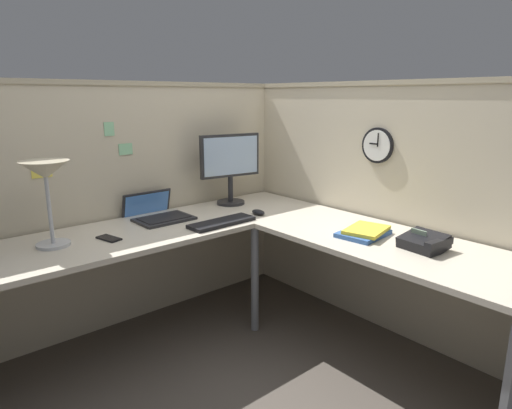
{
  "coord_description": "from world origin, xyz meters",
  "views": [
    {
      "loc": [
        -1.54,
        -1.84,
        1.49
      ],
      "look_at": [
        0.14,
        0.13,
        0.85
      ],
      "focal_mm": 31.07,
      "sensor_mm": 36.0,
      "label": 1
    }
  ],
  "objects_px": {
    "cell_phone": "(109,238)",
    "wall_clock": "(378,145)",
    "keyboard": "(222,222)",
    "book_stack": "(365,232)",
    "monitor": "(230,164)",
    "computer_mouse": "(258,212)",
    "laptop": "(156,214)",
    "office_phone": "(425,243)",
    "desk_lamp_dome": "(46,177)"
  },
  "relations": [
    {
      "from": "desk_lamp_dome",
      "to": "wall_clock",
      "type": "xyz_separation_m",
      "value": [
        1.74,
        -0.75,
        0.1
      ]
    },
    {
      "from": "keyboard",
      "to": "book_stack",
      "type": "xyz_separation_m",
      "value": [
        0.47,
        -0.7,
        0.01
      ]
    },
    {
      "from": "laptop",
      "to": "computer_mouse",
      "type": "bearing_deg",
      "value": -35.11
    },
    {
      "from": "monitor",
      "to": "desk_lamp_dome",
      "type": "distance_m",
      "value": 1.27
    },
    {
      "from": "computer_mouse",
      "to": "office_phone",
      "type": "bearing_deg",
      "value": -79.45
    },
    {
      "from": "cell_phone",
      "to": "office_phone",
      "type": "height_order",
      "value": "office_phone"
    },
    {
      "from": "computer_mouse",
      "to": "cell_phone",
      "type": "xyz_separation_m",
      "value": [
        -0.95,
        0.14,
        -0.01
      ]
    },
    {
      "from": "desk_lamp_dome",
      "to": "monitor",
      "type": "bearing_deg",
      "value": 5.94
    },
    {
      "from": "laptop",
      "to": "cell_phone",
      "type": "height_order",
      "value": "laptop"
    },
    {
      "from": "desk_lamp_dome",
      "to": "book_stack",
      "type": "bearing_deg",
      "value": -34.66
    },
    {
      "from": "keyboard",
      "to": "monitor",
      "type": "bearing_deg",
      "value": 44.85
    },
    {
      "from": "keyboard",
      "to": "cell_phone",
      "type": "bearing_deg",
      "value": 164.01
    },
    {
      "from": "keyboard",
      "to": "book_stack",
      "type": "distance_m",
      "value": 0.84
    },
    {
      "from": "desk_lamp_dome",
      "to": "wall_clock",
      "type": "height_order",
      "value": "wall_clock"
    },
    {
      "from": "computer_mouse",
      "to": "book_stack",
      "type": "distance_m",
      "value": 0.74
    },
    {
      "from": "monitor",
      "to": "cell_phone",
      "type": "xyz_separation_m",
      "value": [
        -1.0,
        -0.21,
        -0.29
      ]
    },
    {
      "from": "computer_mouse",
      "to": "office_phone",
      "type": "relative_size",
      "value": 0.47
    },
    {
      "from": "cell_phone",
      "to": "book_stack",
      "type": "height_order",
      "value": "book_stack"
    },
    {
      "from": "keyboard",
      "to": "computer_mouse",
      "type": "xyz_separation_m",
      "value": [
        0.31,
        0.02,
        0.01
      ]
    },
    {
      "from": "office_phone",
      "to": "wall_clock",
      "type": "relative_size",
      "value": 1.01
    },
    {
      "from": "cell_phone",
      "to": "wall_clock",
      "type": "relative_size",
      "value": 0.65
    },
    {
      "from": "keyboard",
      "to": "wall_clock",
      "type": "distance_m",
      "value": 1.07
    },
    {
      "from": "office_phone",
      "to": "book_stack",
      "type": "xyz_separation_m",
      "value": [
        -0.04,
        0.34,
        -0.02
      ]
    },
    {
      "from": "wall_clock",
      "to": "cell_phone",
      "type": "bearing_deg",
      "value": 155.61
    },
    {
      "from": "cell_phone",
      "to": "computer_mouse",
      "type": "bearing_deg",
      "value": -22.55
    },
    {
      "from": "keyboard",
      "to": "laptop",
      "type": "bearing_deg",
      "value": 117.91
    },
    {
      "from": "laptop",
      "to": "desk_lamp_dome",
      "type": "height_order",
      "value": "desk_lamp_dome"
    },
    {
      "from": "monitor",
      "to": "keyboard",
      "type": "xyz_separation_m",
      "value": [
        -0.36,
        -0.38,
        -0.28
      ]
    },
    {
      "from": "monitor",
      "to": "computer_mouse",
      "type": "xyz_separation_m",
      "value": [
        -0.05,
        -0.36,
        -0.28
      ]
    },
    {
      "from": "computer_mouse",
      "to": "office_phone",
      "type": "height_order",
      "value": "office_phone"
    },
    {
      "from": "monitor",
      "to": "keyboard",
      "type": "height_order",
      "value": "monitor"
    },
    {
      "from": "laptop",
      "to": "desk_lamp_dome",
      "type": "xyz_separation_m",
      "value": [
        -0.68,
        -0.15,
        0.34
      ]
    },
    {
      "from": "keyboard",
      "to": "cell_phone",
      "type": "xyz_separation_m",
      "value": [
        -0.64,
        0.16,
        -0.01
      ]
    },
    {
      "from": "computer_mouse",
      "to": "book_stack",
      "type": "height_order",
      "value": "book_stack"
    },
    {
      "from": "keyboard",
      "to": "office_phone",
      "type": "bearing_deg",
      "value": -65.6
    },
    {
      "from": "keyboard",
      "to": "computer_mouse",
      "type": "distance_m",
      "value": 0.31
    },
    {
      "from": "desk_lamp_dome",
      "to": "cell_phone",
      "type": "height_order",
      "value": "desk_lamp_dome"
    },
    {
      "from": "monitor",
      "to": "wall_clock",
      "type": "height_order",
      "value": "wall_clock"
    },
    {
      "from": "monitor",
      "to": "office_phone",
      "type": "relative_size",
      "value": 2.26
    },
    {
      "from": "cell_phone",
      "to": "office_phone",
      "type": "xyz_separation_m",
      "value": [
        1.15,
        -1.2,
        0.03
      ]
    },
    {
      "from": "monitor",
      "to": "office_phone",
      "type": "xyz_separation_m",
      "value": [
        0.15,
        -1.42,
        -0.26
      ]
    },
    {
      "from": "laptop",
      "to": "office_phone",
      "type": "distance_m",
      "value": 1.62
    },
    {
      "from": "keyboard",
      "to": "wall_clock",
      "type": "bearing_deg",
      "value": -32.89
    },
    {
      "from": "cell_phone",
      "to": "wall_clock",
      "type": "height_order",
      "value": "wall_clock"
    },
    {
      "from": "computer_mouse",
      "to": "book_stack",
      "type": "relative_size",
      "value": 0.33
    },
    {
      "from": "keyboard",
      "to": "book_stack",
      "type": "height_order",
      "value": "book_stack"
    },
    {
      "from": "keyboard",
      "to": "desk_lamp_dome",
      "type": "relative_size",
      "value": 0.97
    },
    {
      "from": "cell_phone",
      "to": "book_stack",
      "type": "distance_m",
      "value": 1.41
    },
    {
      "from": "computer_mouse",
      "to": "desk_lamp_dome",
      "type": "height_order",
      "value": "desk_lamp_dome"
    },
    {
      "from": "monitor",
      "to": "desk_lamp_dome",
      "type": "bearing_deg",
      "value": -174.06
    }
  ]
}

